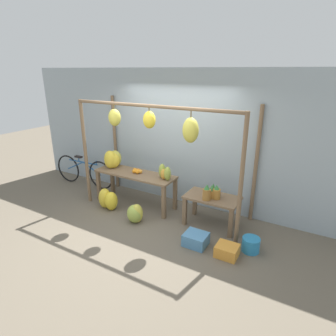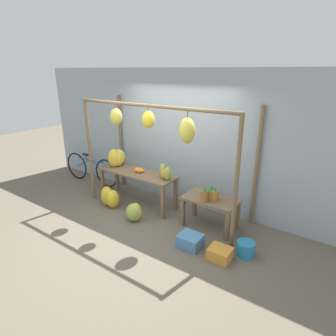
# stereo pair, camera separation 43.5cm
# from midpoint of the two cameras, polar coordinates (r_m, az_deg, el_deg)

# --- Properties ---
(ground_plane) EXTENTS (20.00, 20.00, 0.00)m
(ground_plane) POSITION_cam_midpoint_polar(r_m,az_deg,el_deg) (5.33, -3.40, -11.85)
(ground_plane) COLOR #665B4C
(shop_wall_back) EXTENTS (8.00, 0.08, 2.80)m
(shop_wall_back) POSITION_cam_midpoint_polar(r_m,az_deg,el_deg) (5.88, 4.80, 5.94)
(shop_wall_back) COLOR #99A8B2
(shop_wall_back) RESTS_ON ground_plane
(stall_awning) EXTENTS (3.37, 1.11, 2.21)m
(stall_awning) POSITION_cam_midpoint_polar(r_m,az_deg,el_deg) (5.09, 0.59, 6.38)
(stall_awning) COLOR brown
(stall_awning) RESTS_ON ground_plane
(display_table_main) EXTENTS (1.77, 0.55, 0.72)m
(display_table_main) POSITION_cam_midpoint_polar(r_m,az_deg,el_deg) (5.95, -4.21, -1.86)
(display_table_main) COLOR brown
(display_table_main) RESTS_ON ground_plane
(display_table_side) EXTENTS (0.98, 0.55, 0.58)m
(display_table_side) POSITION_cam_midpoint_polar(r_m,az_deg,el_deg) (5.19, 10.98, -7.25)
(display_table_side) COLOR brown
(display_table_side) RESTS_ON ground_plane
(banana_pile_on_table) EXTENTS (0.42, 0.50, 0.40)m
(banana_pile_on_table) POSITION_cam_midpoint_polar(r_m,az_deg,el_deg) (6.29, -8.41, 2.00)
(banana_pile_on_table) COLOR gold
(banana_pile_on_table) RESTS_ON display_table_main
(orange_pile) EXTENTS (0.22, 0.16, 0.10)m
(orange_pile) POSITION_cam_midpoint_polar(r_m,az_deg,el_deg) (5.88, -3.83, -0.49)
(orange_pile) COLOR orange
(orange_pile) RESTS_ON display_table_main
(pineapple_cluster) EXTENTS (0.28, 0.32, 0.29)m
(pineapple_cluster) POSITION_cam_midpoint_polar(r_m,az_deg,el_deg) (5.02, 10.77, -5.28)
(pineapple_cluster) COLOR #A3702D
(pineapple_cluster) RESTS_ON display_table_side
(banana_pile_ground_left) EXTENTS (0.48, 0.35, 0.43)m
(banana_pile_ground_left) POSITION_cam_midpoint_polar(r_m,az_deg,el_deg) (6.03, -9.66, -5.95)
(banana_pile_ground_left) COLOR yellow
(banana_pile_ground_left) RESTS_ON ground_plane
(banana_pile_ground_right) EXTENTS (0.36, 0.35, 0.38)m
(banana_pile_ground_right) POSITION_cam_midpoint_polar(r_m,az_deg,el_deg) (5.45, -4.56, -9.03)
(banana_pile_ground_right) COLOR gold
(banana_pile_ground_right) RESTS_ON ground_plane
(fruit_crate_white) EXTENTS (0.38, 0.33, 0.21)m
(fruit_crate_white) POSITION_cam_midpoint_polar(r_m,az_deg,el_deg) (4.79, 7.21, -14.48)
(fruit_crate_white) COLOR #4C84B2
(fruit_crate_white) RESTS_ON ground_plane
(blue_bucket) EXTENTS (0.28, 0.28, 0.24)m
(blue_bucket) POSITION_cam_midpoint_polar(r_m,az_deg,el_deg) (4.77, 18.11, -15.38)
(blue_bucket) COLOR teal
(blue_bucket) RESTS_ON ground_plane
(parked_bicycle) EXTENTS (1.78, 0.11, 0.75)m
(parked_bicycle) POSITION_cam_midpoint_polar(r_m,az_deg,el_deg) (7.33, -13.75, -0.20)
(parked_bicycle) COLOR black
(parked_bicycle) RESTS_ON ground_plane
(papaya_pile) EXTENTS (0.35, 0.27, 0.29)m
(papaya_pile) POSITION_cam_midpoint_polar(r_m,az_deg,el_deg) (5.48, 1.61, -0.96)
(papaya_pile) COLOR #93A33D
(papaya_pile) RESTS_ON display_table_main
(fruit_crate_purple) EXTENTS (0.34, 0.30, 0.18)m
(fruit_crate_purple) POSITION_cam_midpoint_polar(r_m,az_deg,el_deg) (4.61, 13.31, -16.64)
(fruit_crate_purple) COLOR orange
(fruit_crate_purple) RESTS_ON ground_plane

